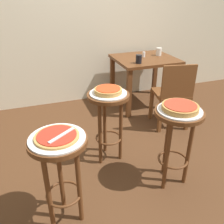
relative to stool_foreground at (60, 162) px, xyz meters
The scene contains 16 objects.
ground_plane 1.16m from the stool_foreground, 35.34° to the left, with size 6.00×6.00×0.00m, color #4C2D19.
stool_foreground is the anchor object (origin of this frame).
serving_plate_foreground 0.19m from the stool_foreground, 135.00° to the right, with size 0.38×0.38×0.01m, color silver.
pizza_foreground 0.21m from the stool_foreground, 63.43° to the right, with size 0.29×0.29×0.02m.
stool_middle 0.99m from the stool_foreground, ahead, with size 0.40×0.40×0.73m.
serving_plate_middle 1.01m from the stool_foreground, ahead, with size 0.36×0.36×0.01m, color silver.
pizza_middle 1.02m from the stool_foreground, ahead, with size 0.29×0.29×0.05m.
stool_leftside 0.83m from the stool_foreground, 47.42° to the left, with size 0.40×0.40×0.73m.
serving_plate_leftside 0.85m from the stool_foreground, 47.42° to the left, with size 0.35×0.35×0.01m, color silver.
pizza_leftside 0.86m from the stool_foreground, 47.42° to the left, with size 0.26×0.26×0.05m.
dining_table 2.27m from the stool_foreground, 49.02° to the left, with size 0.85×0.77×0.72m.
cup_near_edge 1.97m from the stool_foreground, 49.19° to the left, with size 0.08×0.08×0.11m, color black.
cup_far_edge 2.48m from the stool_foreground, 45.46° to the left, with size 0.08×0.08×0.11m, color silver.
condiment_shaker 2.31m from the stool_foreground, 49.71° to the left, with size 0.04×0.04×0.07m, color white.
wooden_chair 1.80m from the stool_foreground, 32.43° to the left, with size 0.47×0.47×0.85m.
pizza_server_knife 0.23m from the stool_foreground, 33.69° to the right, with size 0.22×0.02×0.01m, color silver.
Camera 1 is at (-0.94, -1.96, 1.61)m, focal length 38.78 mm.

